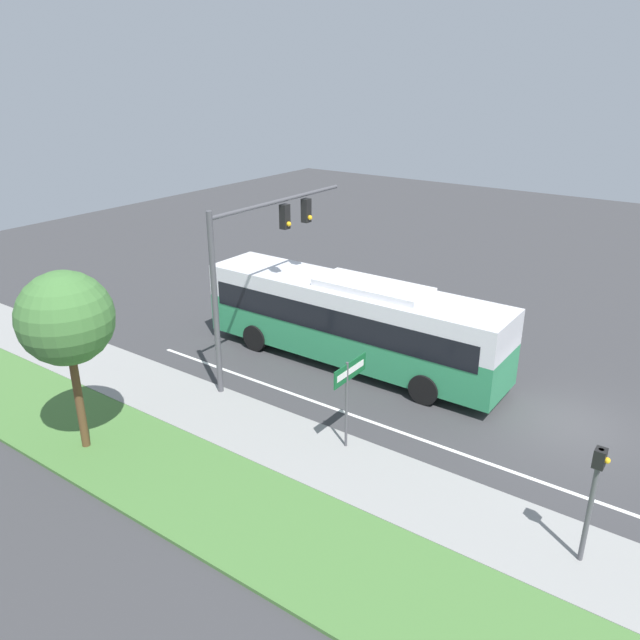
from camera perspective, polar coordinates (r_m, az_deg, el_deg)
The scene contains 9 objects.
ground_plane at distance 21.91m, azimuth 21.92°, elevation -8.83°, with size 80.00×80.00×0.00m, color #38383A.
sidewalk at distance 16.84m, azimuth 16.28°, elevation -17.98°, with size 2.80×80.00×0.12m.
grass_verge at distance 14.60m, azimuth 11.50°, elevation -25.06°, with size 3.60×80.00×0.10m.
lane_divider_near at distance 18.90m, azimuth 19.06°, elevation -13.64°, with size 0.14×30.00×0.01m.
bus at distance 23.60m, azimuth 2.85°, elevation 0.20°, with size 2.72×12.18×3.44m.
signal_gantry at distance 22.13m, azimuth -5.75°, elevation 6.29°, with size 7.23×0.41×6.50m.
pedestrian_signal at distance 15.36m, azimuth 23.77°, elevation -13.88°, with size 0.28×0.34×3.11m.
street_sign at distance 18.17m, azimuth 2.65°, elevation -5.93°, with size 1.64×0.08×2.90m.
roadside_tree at distance 18.64m, azimuth -22.23°, elevation 0.10°, with size 2.68×2.68×5.47m.
Camera 1 is at (-18.84, -3.47, 10.64)m, focal length 35.00 mm.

